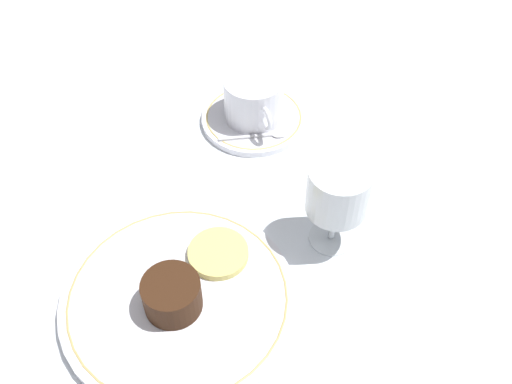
{
  "coord_description": "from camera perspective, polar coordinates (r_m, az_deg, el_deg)",
  "views": [
    {
      "loc": [
        0.37,
        -0.07,
        0.62
      ],
      "look_at": [
        -0.1,
        0.1,
        0.04
      ],
      "focal_mm": 42.0,
      "sensor_mm": 36.0,
      "label": 1
    }
  ],
  "objects": [
    {
      "name": "ground_plane",
      "position": [
        0.73,
        -4.76,
        -9.68
      ],
      "size": [
        3.0,
        3.0,
        0.0
      ],
      "primitive_type": "plane",
      "color": "white"
    },
    {
      "name": "wine_glass",
      "position": [
        0.71,
        7.81,
        -0.12
      ],
      "size": [
        0.08,
        0.08,
        0.13
      ],
      "color": "silver",
      "rests_on": "ground_plane"
    },
    {
      "name": "dinner_plate",
      "position": [
        0.72,
        -7.51,
        -9.79
      ],
      "size": [
        0.28,
        0.28,
        0.01
      ],
      "color": "white",
      "rests_on": "ground_plane"
    },
    {
      "name": "spoon",
      "position": [
        0.88,
        0.47,
        5.37
      ],
      "size": [
        0.03,
        0.1,
        0.0
      ],
      "color": "silver",
      "rests_on": "saucer"
    },
    {
      "name": "coffee_cup",
      "position": [
        0.89,
        -0.21,
        9.01
      ],
      "size": [
        0.12,
        0.09,
        0.07
      ],
      "color": "white",
      "rests_on": "saucer"
    },
    {
      "name": "pineapple_slice",
      "position": [
        0.74,
        -3.61,
        -5.85
      ],
      "size": [
        0.07,
        0.07,
        0.01
      ],
      "color": "#EFE075",
      "rests_on": "dinner_plate"
    },
    {
      "name": "saucer",
      "position": [
        0.92,
        -0.23,
        7.05
      ],
      "size": [
        0.16,
        0.16,
        0.01
      ],
      "color": "white",
      "rests_on": "ground_plane"
    },
    {
      "name": "dessert_cake",
      "position": [
        0.69,
        -8.01,
        -9.69
      ],
      "size": [
        0.07,
        0.07,
        0.04
      ],
      "color": "#381E0F",
      "rests_on": "dinner_plate"
    }
  ]
}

